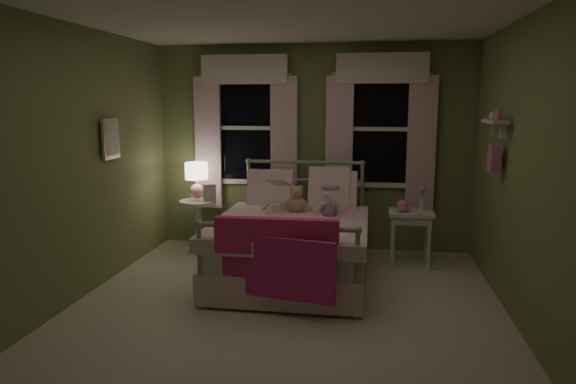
% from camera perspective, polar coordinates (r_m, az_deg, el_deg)
% --- Properties ---
extents(room_shell, '(4.20, 4.20, 4.20)m').
position_cam_1_polar(room_shell, '(4.51, -0.32, 2.55)').
color(room_shell, silver).
rests_on(room_shell, ground).
extents(bed, '(1.58, 2.04, 1.18)m').
position_cam_1_polar(bed, '(5.55, 0.61, -5.75)').
color(bed, white).
rests_on(bed, ground).
extents(pink_throw, '(1.10, 0.25, 0.71)m').
position_cam_1_polar(pink_throw, '(4.53, -1.37, -6.35)').
color(pink_throw, '#E62D7F').
rests_on(pink_throw, bed).
extents(child_left, '(0.30, 0.20, 0.79)m').
position_cam_1_polar(child_left, '(5.89, -1.51, 1.02)').
color(child_left, '#F7D1DD').
rests_on(child_left, bed).
extents(child_right, '(0.45, 0.39, 0.79)m').
position_cam_1_polar(child_right, '(5.82, 3.93, 0.91)').
color(child_right, '#F7D1DD').
rests_on(child_right, bed).
extents(book_left, '(0.22, 0.15, 0.26)m').
position_cam_1_polar(book_left, '(5.65, -1.97, 0.61)').
color(book_left, beige).
rests_on(book_left, child_left).
extents(book_right, '(0.20, 0.11, 0.26)m').
position_cam_1_polar(book_right, '(5.58, 3.69, 0.03)').
color(book_right, beige).
rests_on(book_right, child_right).
extents(teddy_bear, '(0.24, 0.20, 0.33)m').
position_cam_1_polar(teddy_bear, '(5.72, 0.97, -0.99)').
color(teddy_bear, tan).
rests_on(teddy_bear, bed).
extents(nightstand_left, '(0.46, 0.46, 0.65)m').
position_cam_1_polar(nightstand_left, '(6.63, -9.98, -2.90)').
color(nightstand_left, white).
rests_on(nightstand_left, ground).
extents(table_lamp, '(0.28, 0.28, 0.46)m').
position_cam_1_polar(table_lamp, '(6.54, -10.12, 1.68)').
color(table_lamp, pink).
rests_on(table_lamp, nightstand_left).
extents(book_nightstand, '(0.22, 0.26, 0.02)m').
position_cam_1_polar(book_nightstand, '(6.48, -9.43, -1.03)').
color(book_nightstand, beige).
rests_on(book_nightstand, nightstand_left).
extents(nightstand_right, '(0.50, 0.40, 0.64)m').
position_cam_1_polar(nightstand_right, '(6.05, 13.50, -3.00)').
color(nightstand_right, white).
rests_on(nightstand_right, ground).
extents(pink_toy, '(0.14, 0.18, 0.14)m').
position_cam_1_polar(pink_toy, '(6.01, 12.61, -1.52)').
color(pink_toy, pink).
rests_on(pink_toy, nightstand_right).
extents(bud_vase, '(0.06, 0.06, 0.28)m').
position_cam_1_polar(bud_vase, '(6.07, 14.69, -0.72)').
color(bud_vase, white).
rests_on(bud_vase, nightstand_right).
extents(window_left, '(1.34, 0.13, 1.96)m').
position_cam_1_polar(window_left, '(6.64, -4.74, 7.72)').
color(window_left, black).
rests_on(window_left, room_shell).
extents(window_right, '(1.34, 0.13, 1.96)m').
position_cam_1_polar(window_right, '(6.45, 10.23, 7.53)').
color(window_right, black).
rests_on(window_right, room_shell).
extents(wall_shelf, '(0.15, 0.50, 0.60)m').
position_cam_1_polar(wall_shelf, '(5.26, 21.99, 5.35)').
color(wall_shelf, white).
rests_on(wall_shelf, room_shell).
extents(framed_picture, '(0.03, 0.32, 0.42)m').
position_cam_1_polar(framed_picture, '(5.69, -19.09, 5.59)').
color(framed_picture, beige).
rests_on(framed_picture, room_shell).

